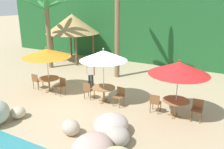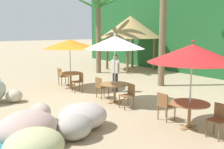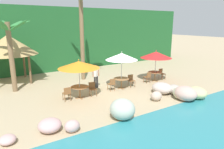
{
  "view_description": "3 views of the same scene",
  "coord_description": "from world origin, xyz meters",
  "px_view_note": "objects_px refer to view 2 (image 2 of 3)",
  "views": [
    {
      "loc": [
        5.76,
        -8.75,
        4.68
      ],
      "look_at": [
        0.79,
        0.33,
        1.38
      ],
      "focal_mm": 37.39,
      "sensor_mm": 36.0,
      "label": 1
    },
    {
      "loc": [
        8.47,
        -5.64,
        2.75
      ],
      "look_at": [
        0.05,
        0.29,
        1.02
      ],
      "focal_mm": 42.79,
      "sensor_mm": 36.0,
      "label": 2
    },
    {
      "loc": [
        -7.57,
        -11.27,
        4.51
      ],
      "look_at": [
        -0.54,
        -0.19,
        1.22
      ],
      "focal_mm": 32.89,
      "sensor_mm": 36.0,
      "label": 3
    }
  ],
  "objects_px": {
    "dining_table_white": "(115,87)",
    "chair_red_inland": "(165,104)",
    "umbrella_orange": "(70,44)",
    "chair_white_inland": "(101,86)",
    "palm_tree_nearest": "(98,20)",
    "chair_white_seaward": "(129,94)",
    "dining_table_orange": "(71,76)",
    "umbrella_red": "(192,53)",
    "chair_orange_inland": "(62,75)",
    "waiter_in_white": "(115,70)",
    "umbrella_white": "(115,42)",
    "chair_orange_seaward": "(79,80)",
    "chair_red_seaward": "(219,118)",
    "dining_table_red": "(190,107)",
    "palapa_hut": "(130,27)"
  },
  "relations": [
    {
      "from": "chair_white_inland",
      "to": "dining_table_orange",
      "type": "bearing_deg",
      "value": -176.71
    },
    {
      "from": "chair_orange_inland",
      "to": "umbrella_white",
      "type": "height_order",
      "value": "umbrella_white"
    },
    {
      "from": "palm_tree_nearest",
      "to": "dining_table_white",
      "type": "bearing_deg",
      "value": -27.57
    },
    {
      "from": "chair_red_seaward",
      "to": "umbrella_orange",
      "type": "bearing_deg",
      "value": -176.21
    },
    {
      "from": "chair_orange_seaward",
      "to": "dining_table_orange",
      "type": "bearing_deg",
      "value": 179.08
    },
    {
      "from": "dining_table_white",
      "to": "chair_white_seaward",
      "type": "xyz_separation_m",
      "value": [
        0.85,
        -0.01,
        -0.1
      ]
    },
    {
      "from": "dining_table_orange",
      "to": "dining_table_red",
      "type": "distance_m",
      "value": 6.66
    },
    {
      "from": "chair_orange_inland",
      "to": "chair_white_inland",
      "type": "height_order",
      "value": "same"
    },
    {
      "from": "chair_white_inland",
      "to": "umbrella_red",
      "type": "height_order",
      "value": "umbrella_red"
    },
    {
      "from": "palapa_hut",
      "to": "chair_white_inland",
      "type": "bearing_deg",
      "value": -47.44
    },
    {
      "from": "dining_table_orange",
      "to": "chair_orange_inland",
      "type": "relative_size",
      "value": 1.26
    },
    {
      "from": "umbrella_orange",
      "to": "umbrella_red",
      "type": "distance_m",
      "value": 6.66
    },
    {
      "from": "dining_table_orange",
      "to": "palapa_hut",
      "type": "bearing_deg",
      "value": 116.58
    },
    {
      "from": "umbrella_orange",
      "to": "umbrella_red",
      "type": "xyz_separation_m",
      "value": [
        6.65,
        0.38,
        0.01
      ]
    },
    {
      "from": "chair_orange_inland",
      "to": "chair_red_inland",
      "type": "relative_size",
      "value": 1.0
    },
    {
      "from": "dining_table_white",
      "to": "chair_red_inland",
      "type": "xyz_separation_m",
      "value": [
        2.53,
        0.05,
        -0.1
      ]
    },
    {
      "from": "chair_red_seaward",
      "to": "waiter_in_white",
      "type": "distance_m",
      "value": 5.76
    },
    {
      "from": "umbrella_white",
      "to": "chair_orange_seaward",
      "type": "bearing_deg",
      "value": -174.43
    },
    {
      "from": "umbrella_orange",
      "to": "chair_red_seaward",
      "type": "distance_m",
      "value": 7.68
    },
    {
      "from": "dining_table_orange",
      "to": "umbrella_orange",
      "type": "bearing_deg",
      "value": -1.79
    },
    {
      "from": "umbrella_orange",
      "to": "chair_red_seaward",
      "type": "height_order",
      "value": "umbrella_orange"
    },
    {
      "from": "umbrella_red",
      "to": "palapa_hut",
      "type": "xyz_separation_m",
      "value": [
        -9.69,
        5.71,
        0.8
      ]
    },
    {
      "from": "umbrella_white",
      "to": "palm_tree_nearest",
      "type": "relative_size",
      "value": 0.55
    },
    {
      "from": "chair_orange_seaward",
      "to": "chair_orange_inland",
      "type": "relative_size",
      "value": 1.0
    },
    {
      "from": "dining_table_orange",
      "to": "umbrella_white",
      "type": "relative_size",
      "value": 0.42
    },
    {
      "from": "dining_table_orange",
      "to": "umbrella_red",
      "type": "xyz_separation_m",
      "value": [
        6.65,
        0.38,
        1.51
      ]
    },
    {
      "from": "dining_table_orange",
      "to": "waiter_in_white",
      "type": "xyz_separation_m",
      "value": [
        1.81,
        1.3,
        0.37
      ]
    },
    {
      "from": "umbrella_red",
      "to": "palapa_hut",
      "type": "distance_m",
      "value": 11.28
    },
    {
      "from": "dining_table_red",
      "to": "umbrella_red",
      "type": "bearing_deg",
      "value": 0.0
    },
    {
      "from": "chair_red_inland",
      "to": "chair_white_seaward",
      "type": "bearing_deg",
      "value": -177.95
    },
    {
      "from": "chair_orange_inland",
      "to": "dining_table_red",
      "type": "distance_m",
      "value": 7.52
    },
    {
      "from": "umbrella_orange",
      "to": "chair_orange_inland",
      "type": "bearing_deg",
      "value": -175.32
    },
    {
      "from": "dining_table_red",
      "to": "chair_white_seaward",
      "type": "bearing_deg",
      "value": -176.32
    },
    {
      "from": "chair_white_inland",
      "to": "chair_red_inland",
      "type": "xyz_separation_m",
      "value": [
        3.38,
        0.13,
        0.0
      ]
    },
    {
      "from": "umbrella_orange",
      "to": "chair_white_seaward",
      "type": "bearing_deg",
      "value": 2.96
    },
    {
      "from": "dining_table_white",
      "to": "chair_white_seaward",
      "type": "distance_m",
      "value": 0.86
    },
    {
      "from": "chair_orange_seaward",
      "to": "chair_white_inland",
      "type": "relative_size",
      "value": 1.0
    },
    {
      "from": "chair_orange_inland",
      "to": "waiter_in_white",
      "type": "distance_m",
      "value": 3.03
    },
    {
      "from": "umbrella_white",
      "to": "chair_orange_inland",
      "type": "bearing_deg",
      "value": -175.95
    },
    {
      "from": "umbrella_orange",
      "to": "waiter_in_white",
      "type": "height_order",
      "value": "umbrella_orange"
    },
    {
      "from": "dining_table_white",
      "to": "chair_red_seaward",
      "type": "xyz_separation_m",
      "value": [
        4.23,
        0.28,
        -0.1
      ]
    },
    {
      "from": "chair_red_seaward",
      "to": "chair_orange_inland",
      "type": "bearing_deg",
      "value": -176.12
    },
    {
      "from": "umbrella_orange",
      "to": "chair_white_inland",
      "type": "relative_size",
      "value": 2.87
    },
    {
      "from": "chair_white_inland",
      "to": "chair_red_seaward",
      "type": "bearing_deg",
      "value": 4.03
    },
    {
      "from": "chair_white_inland",
      "to": "chair_orange_inland",
      "type": "bearing_deg",
      "value": -176.35
    },
    {
      "from": "chair_white_inland",
      "to": "waiter_in_white",
      "type": "relative_size",
      "value": 0.51
    },
    {
      "from": "chair_white_inland",
      "to": "chair_red_seaward",
      "type": "height_order",
      "value": "same"
    },
    {
      "from": "dining_table_orange",
      "to": "umbrella_red",
      "type": "distance_m",
      "value": 6.83
    },
    {
      "from": "chair_white_seaward",
      "to": "umbrella_white",
      "type": "bearing_deg",
      "value": 179.45
    },
    {
      "from": "dining_table_orange",
      "to": "dining_table_red",
      "type": "height_order",
      "value": "same"
    }
  ]
}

